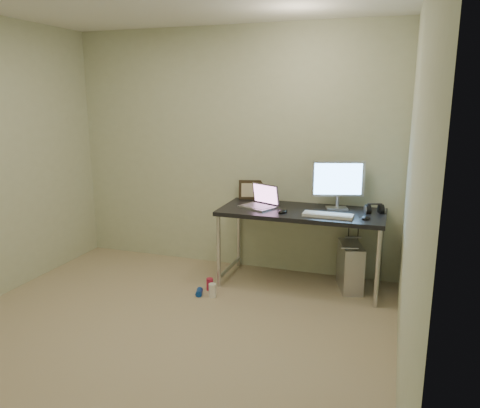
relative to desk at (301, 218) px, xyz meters
name	(u,v)px	position (x,y,z in m)	size (l,w,h in m)	color
floor	(155,339)	(-0.83, -1.41, -0.67)	(3.50, 3.50, 0.00)	tan
wall_back	(231,151)	(-0.83, 0.34, 0.58)	(3.50, 0.02, 2.50)	beige
wall_right	(412,194)	(0.92, -1.41, 0.58)	(0.02, 3.50, 2.50)	beige
desk	(301,218)	(0.00, 0.00, 0.00)	(1.55, 0.68, 0.75)	black
tower_computer	(350,266)	(0.47, 0.05, -0.45)	(0.30, 0.46, 0.47)	#B2B2B7
cable_a	(348,241)	(0.42, 0.29, -0.27)	(0.01, 0.01, 0.70)	black
cable_b	(357,244)	(0.51, 0.27, -0.29)	(0.01, 0.01, 0.72)	black
can_red	(210,284)	(-0.78, -0.42, -0.61)	(0.06, 0.06, 0.12)	#C12043
can_white	(212,290)	(-0.70, -0.55, -0.61)	(0.07, 0.07, 0.13)	white
can_blue	(199,292)	(-0.83, -0.56, -0.64)	(0.06, 0.06, 0.11)	#0F3B9E
laptop	(260,202)	(-0.41, 0.00, 0.13)	(0.40, 0.37, 0.22)	silver
monitor	(338,181)	(0.31, 0.17, 0.35)	(0.48, 0.19, 0.46)	silver
keyboard	(328,215)	(0.27, -0.16, 0.09)	(0.45, 0.15, 0.03)	silver
mouse_right	(366,217)	(0.60, -0.15, 0.10)	(0.07, 0.11, 0.04)	black
mouse_left	(283,211)	(-0.15, -0.15, 0.10)	(0.07, 0.12, 0.04)	black
headphones	(374,210)	(0.66, 0.11, 0.11)	(0.20, 0.11, 0.11)	black
picture_frame	(251,190)	(-0.60, 0.30, 0.18)	(0.25, 0.03, 0.20)	black
webcam	(273,194)	(-0.35, 0.24, 0.17)	(0.04, 0.04, 0.12)	silver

